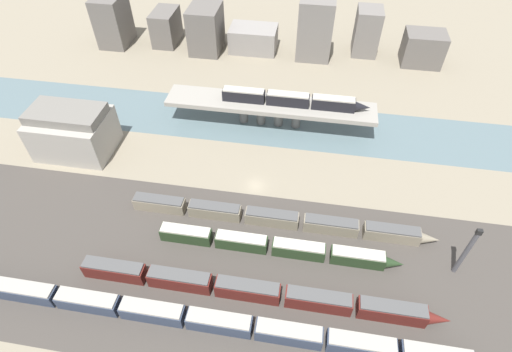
# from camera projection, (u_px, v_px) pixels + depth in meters

# --- Properties ---
(ground_plane) EXTENTS (400.00, 400.00, 0.00)m
(ground_plane) POSITION_uv_depth(u_px,v_px,m) (256.00, 186.00, 98.14)
(ground_plane) COLOR gray
(railbed_yard) EXTENTS (280.00, 42.00, 0.01)m
(railbed_yard) POSITION_uv_depth(u_px,v_px,m) (237.00, 270.00, 81.56)
(railbed_yard) COLOR #423D38
(railbed_yard) RESTS_ON ground
(river_water) EXTENTS (320.00, 20.13, 0.01)m
(river_water) POSITION_uv_depth(u_px,v_px,m) (270.00, 123.00, 115.47)
(river_water) COLOR slate
(river_water) RESTS_ON ground
(bridge) EXTENTS (58.31, 9.32, 7.18)m
(bridge) POSITION_uv_depth(u_px,v_px,m) (270.00, 106.00, 111.23)
(bridge) COLOR gray
(bridge) RESTS_ON ground
(train_on_bridge) EXTENTS (40.22, 2.94, 3.49)m
(train_on_bridge) POSITION_uv_depth(u_px,v_px,m) (293.00, 100.00, 108.41)
(train_on_bridge) COLOR black
(train_on_bridge) RESTS_ON bridge
(train_yard_near) EXTENTS (104.29, 3.05, 3.65)m
(train_yard_near) POSITION_uv_depth(u_px,v_px,m) (194.00, 318.00, 72.58)
(train_yard_near) COLOR #2D384C
(train_yard_near) RESTS_ON ground
(train_yard_mid) EXTENTS (70.73, 2.93, 3.94)m
(train_yard_mid) POSITION_uv_depth(u_px,v_px,m) (255.00, 291.00, 76.22)
(train_yard_mid) COLOR #5B1E19
(train_yard_mid) RESTS_ON ground
(train_yard_far) EXTENTS (51.20, 2.77, 3.47)m
(train_yard_far) POSITION_uv_depth(u_px,v_px,m) (276.00, 246.00, 83.62)
(train_yard_far) COLOR #23381E
(train_yard_far) RESTS_ON ground
(train_yard_outer) EXTENTS (68.24, 2.87, 3.48)m
(train_yard_outer) POSITION_uv_depth(u_px,v_px,m) (279.00, 219.00, 88.76)
(train_yard_outer) COLOR gray
(train_yard_outer) RESTS_ON ground
(warehouse_building) EXTENTS (18.96, 14.05, 12.90)m
(warehouse_building) POSITION_uv_depth(u_px,v_px,m) (73.00, 131.00, 103.31)
(warehouse_building) COLOR #9E998E
(warehouse_building) RESTS_ON ground
(signal_tower) EXTENTS (1.00, 0.91, 13.76)m
(signal_tower) POSITION_uv_depth(u_px,v_px,m) (466.00, 252.00, 76.66)
(signal_tower) COLOR #4C4C51
(signal_tower) RESTS_ON ground
(city_block_far_left) EXTENTS (9.65, 12.80, 17.18)m
(city_block_far_left) POSITION_uv_depth(u_px,v_px,m) (113.00, 21.00, 143.18)
(city_block_far_left) COLOR #605B56
(city_block_far_left) RESTS_ON ground
(city_block_left) EXTENTS (8.04, 13.09, 11.74)m
(city_block_left) POSITION_uv_depth(u_px,v_px,m) (166.00, 27.00, 145.66)
(city_block_left) COLOR #605B56
(city_block_left) RESTS_ON ground
(city_block_center) EXTENTS (10.53, 13.56, 15.58)m
(city_block_center) POSITION_uv_depth(u_px,v_px,m) (206.00, 29.00, 140.28)
(city_block_center) COLOR #605B56
(city_block_center) RESTS_ON ground
(city_block_right) EXTENTS (16.52, 11.01, 8.37)m
(city_block_right) POSITION_uv_depth(u_px,v_px,m) (253.00, 39.00, 142.86)
(city_block_right) COLOR gray
(city_block_right) RESTS_ON ground
(city_block_far_right) EXTENTS (11.56, 8.35, 20.29)m
(city_block_far_right) POSITION_uv_depth(u_px,v_px,m) (315.00, 30.00, 134.51)
(city_block_far_right) COLOR slate
(city_block_far_right) RESTS_ON ground
(city_block_tall) EXTENTS (8.48, 10.15, 15.72)m
(city_block_tall) POSITION_uv_depth(u_px,v_px,m) (367.00, 31.00, 138.84)
(city_block_tall) COLOR slate
(city_block_tall) RESTS_ON ground
(city_block_low) EXTENTS (13.16, 10.04, 10.95)m
(city_block_low) POSITION_uv_depth(u_px,v_px,m) (423.00, 48.00, 135.29)
(city_block_low) COLOR #605B56
(city_block_low) RESTS_ON ground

